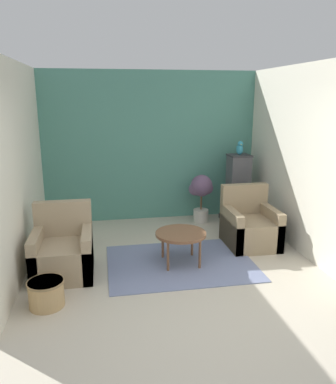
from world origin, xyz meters
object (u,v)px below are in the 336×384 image
(coffee_table, at_px, (181,235))
(armchair_right, at_px, (250,227))
(wicker_basket, at_px, (46,293))
(parrot, at_px, (240,148))
(armchair_left, at_px, (63,253))
(potted_plant, at_px, (201,192))
(birdcage, at_px, (238,191))

(coffee_table, height_order, armchair_right, armchair_right)
(armchair_right, bearing_deg, wicker_basket, -155.87)
(coffee_table, relative_size, wicker_basket, 1.74)
(parrot, bearing_deg, armchair_right, -100.55)
(armchair_left, xyz_separation_m, potted_plant, (2.33, 1.75, 0.28))
(birdcage, xyz_separation_m, potted_plant, (-0.67, 0.09, -0.01))
(armchair_left, height_order, potted_plant, armchair_left)
(parrot, bearing_deg, birdcage, -90.00)
(birdcage, distance_m, potted_plant, 0.68)
(armchair_right, distance_m, birdcage, 1.19)
(armchair_right, relative_size, birdcage, 0.73)
(armchair_left, xyz_separation_m, birdcage, (3.00, 1.65, 0.29))
(armchair_left, bearing_deg, parrot, 28.90)
(coffee_table, bearing_deg, armchair_right, 21.71)
(coffee_table, relative_size, armchair_right, 0.77)
(armchair_right, relative_size, wicker_basket, 2.27)
(potted_plant, bearing_deg, armchair_right, -69.47)
(armchair_left, bearing_deg, coffee_table, 1.26)
(coffee_table, bearing_deg, armchair_left, -178.74)
(parrot, xyz_separation_m, potted_plant, (-0.67, 0.09, -0.80))
(armchair_right, relative_size, parrot, 3.62)
(armchair_right, height_order, parrot, parrot)
(wicker_basket, bearing_deg, birdcage, 38.03)
(parrot, bearing_deg, armchair_left, -151.10)
(parrot, height_order, potted_plant, parrot)
(wicker_basket, bearing_deg, parrot, 38.06)
(coffee_table, relative_size, parrot, 2.77)
(potted_plant, height_order, wicker_basket, potted_plant)
(armchair_left, height_order, wicker_basket, armchair_left)
(coffee_table, distance_m, armchair_right, 1.31)
(coffee_table, distance_m, wicker_basket, 1.91)
(armchair_left, relative_size, birdcage, 0.73)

